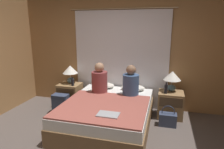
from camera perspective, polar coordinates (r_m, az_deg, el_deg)
The scene contains 17 objects.
wall_back at distance 4.62m, azimuth 2.63°, elevation 6.00°, with size 4.85×0.06×2.50m.
curtain_panel at distance 4.58m, azimuth 2.44°, elevation 4.24°, with size 2.36×0.03×2.24m.
bed at distance 3.87m, azimuth -1.17°, elevation -11.13°, with size 1.56×1.98×0.49m.
nightstand_left at distance 4.88m, azimuth -11.92°, elevation -5.70°, with size 0.50×0.45×0.54m.
nightstand_right at distance 4.39m, azimuth 16.32°, elevation -8.22°, with size 0.50×0.45×0.54m.
lamp_left at distance 4.79m, azimuth -11.85°, elevation 0.95°, with size 0.35×0.35×0.43m.
lamp_right at distance 4.28m, azimuth 16.81°, elevation -0.86°, with size 0.35×0.35×0.43m.
pillow_left at distance 4.56m, azimuth -2.54°, elevation -3.06°, with size 0.52×0.31×0.12m.
pillow_right at distance 4.41m, azimuth 6.01°, elevation -3.72°, with size 0.52×0.31×0.12m.
blanket_on_bed at distance 3.52m, azimuth -2.47°, elevation -9.05°, with size 1.50×1.36×0.03m.
person_left_in_bed at distance 4.17m, azimuth -3.58°, elevation -1.72°, with size 0.33×0.33×0.65m.
person_right_in_bed at distance 4.02m, azimuth 5.38°, elevation -2.46°, with size 0.33×0.33×0.63m.
beer_bottle_on_left_stand at distance 4.63m, azimuth -11.19°, elevation -2.18°, with size 0.07×0.07×0.21m.
beer_bottle_on_right_stand at distance 4.17m, azimuth 15.16°, elevation -3.99°, with size 0.07×0.07×0.24m.
laptop_on_bed at distance 3.16m, azimuth -1.08°, elevation -11.35°, with size 0.34×0.23×0.02m.
backpack_on_floor at distance 4.53m, azimuth -14.45°, elevation -7.82°, with size 0.34×0.21×0.43m.
handbag_on_floor at distance 4.06m, azimuth 15.63°, elevation -12.18°, with size 0.33×0.19×0.41m.
Camera 1 is at (0.99, -2.39, 1.87)m, focal length 32.00 mm.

